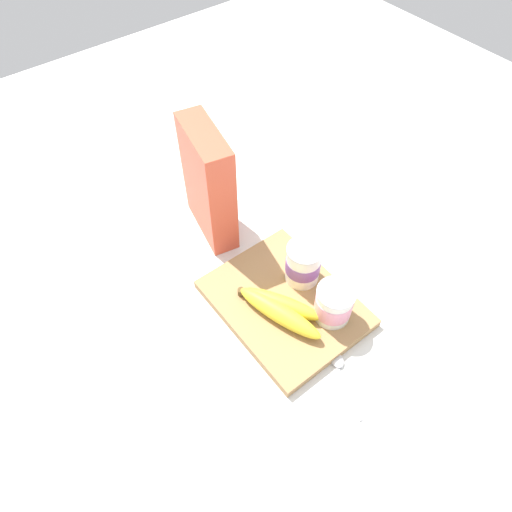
{
  "coord_description": "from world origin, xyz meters",
  "views": [
    {
      "loc": [
        0.36,
        -0.35,
        0.81
      ],
      "look_at": [
        -0.09,
        0.0,
        0.07
      ],
      "focal_mm": 32.51,
      "sensor_mm": 36.0,
      "label": 1
    }
  ],
  "objects_px": {
    "cutting_board": "(284,303)",
    "banana_bunch": "(280,309)",
    "yogurt_cup_front": "(303,264)",
    "spoon": "(341,374)",
    "cereal_box": "(208,184)",
    "yogurt_cup_back": "(334,304)"
  },
  "relations": [
    {
      "from": "spoon",
      "to": "yogurt_cup_back",
      "type": "bearing_deg",
      "value": 146.28
    },
    {
      "from": "cereal_box",
      "to": "yogurt_cup_front",
      "type": "height_order",
      "value": "cereal_box"
    },
    {
      "from": "banana_bunch",
      "to": "spoon",
      "type": "xyz_separation_m",
      "value": [
        0.16,
        0.01,
        -0.03
      ]
    },
    {
      "from": "yogurt_cup_front",
      "to": "spoon",
      "type": "xyz_separation_m",
      "value": [
        0.2,
        -0.08,
        -0.06
      ]
    },
    {
      "from": "cutting_board",
      "to": "spoon",
      "type": "distance_m",
      "value": 0.18
    },
    {
      "from": "yogurt_cup_back",
      "to": "spoon",
      "type": "distance_m",
      "value": 0.13
    },
    {
      "from": "yogurt_cup_front",
      "to": "banana_bunch",
      "type": "relative_size",
      "value": 0.48
    },
    {
      "from": "yogurt_cup_front",
      "to": "spoon",
      "type": "relative_size",
      "value": 0.71
    },
    {
      "from": "cutting_board",
      "to": "cereal_box",
      "type": "xyz_separation_m",
      "value": [
        -0.27,
        0.01,
        0.12
      ]
    },
    {
      "from": "yogurt_cup_front",
      "to": "banana_bunch",
      "type": "bearing_deg",
      "value": -66.77
    },
    {
      "from": "cereal_box",
      "to": "spoon",
      "type": "bearing_deg",
      "value": -170.63
    },
    {
      "from": "cereal_box",
      "to": "banana_bunch",
      "type": "height_order",
      "value": "cereal_box"
    },
    {
      "from": "banana_bunch",
      "to": "cutting_board",
      "type": "bearing_deg",
      "value": 120.55
    },
    {
      "from": "banana_bunch",
      "to": "spoon",
      "type": "distance_m",
      "value": 0.17
    },
    {
      "from": "yogurt_cup_back",
      "to": "spoon",
      "type": "bearing_deg",
      "value": -33.72
    },
    {
      "from": "cutting_board",
      "to": "cereal_box",
      "type": "relative_size",
      "value": 1.14
    },
    {
      "from": "yogurt_cup_back",
      "to": "yogurt_cup_front",
      "type": "bearing_deg",
      "value": 172.73
    },
    {
      "from": "banana_bunch",
      "to": "yogurt_cup_front",
      "type": "bearing_deg",
      "value": 113.23
    },
    {
      "from": "spoon",
      "to": "cutting_board",
      "type": "bearing_deg",
      "value": 175.56
    },
    {
      "from": "banana_bunch",
      "to": "spoon",
      "type": "bearing_deg",
      "value": 4.98
    },
    {
      "from": "cutting_board",
      "to": "banana_bunch",
      "type": "bearing_deg",
      "value": -59.45
    },
    {
      "from": "yogurt_cup_front",
      "to": "yogurt_cup_back",
      "type": "bearing_deg",
      "value": -7.27
    }
  ]
}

